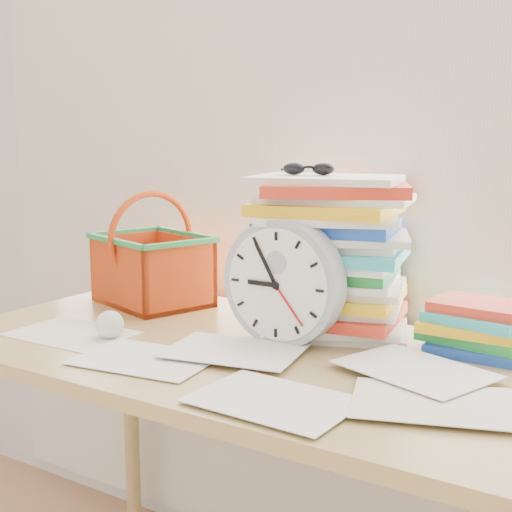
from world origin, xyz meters
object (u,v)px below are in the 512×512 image
Objects in this scene: book_stack at (482,328)px; basket at (152,249)px; clock at (284,283)px; desk at (260,384)px; paper_stack at (329,254)px.

book_stack is 0.85m from basket.
clock is at bearing -155.42° from book_stack.
desk is 4.02× the size of paper_stack.
clock is (0.02, 0.06, 0.21)m from desk.
clock is 0.41m from book_stack.
book_stack is (0.34, 0.02, -0.12)m from paper_stack.
desk is 5.25× the size of clock.
desk is at bearing -149.75° from book_stack.
desk is 0.22m from clock.
clock reaches higher than book_stack.
desk is 0.47m from book_stack.
book_stack is at bearing 30.25° from desk.
paper_stack is 1.31× the size of clock.
clock is 1.08× the size of book_stack.
paper_stack is at bearing 19.48° from basket.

